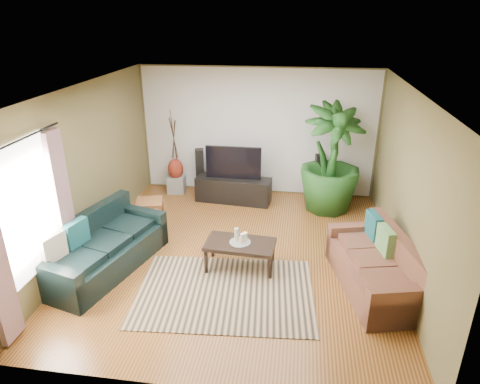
% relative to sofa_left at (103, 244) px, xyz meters
% --- Properties ---
extents(floor, '(5.50, 5.50, 0.00)m').
position_rel_sofa_left_xyz_m(floor, '(2.00, 0.68, -0.42)').
color(floor, '#965B26').
rests_on(floor, ground).
extents(ceiling, '(5.50, 5.50, 0.00)m').
position_rel_sofa_left_xyz_m(ceiling, '(2.00, 0.68, 2.28)').
color(ceiling, white).
rests_on(ceiling, ground).
extents(wall_back, '(5.00, 0.00, 5.00)m').
position_rel_sofa_left_xyz_m(wall_back, '(2.00, 3.43, 0.93)').
color(wall_back, brown).
rests_on(wall_back, ground).
extents(wall_front, '(5.00, 0.00, 5.00)m').
position_rel_sofa_left_xyz_m(wall_front, '(2.00, -2.07, 0.93)').
color(wall_front, brown).
rests_on(wall_front, ground).
extents(wall_left, '(0.00, 5.50, 5.50)m').
position_rel_sofa_left_xyz_m(wall_left, '(-0.50, 0.68, 0.92)').
color(wall_left, brown).
rests_on(wall_left, ground).
extents(wall_right, '(0.00, 5.50, 5.50)m').
position_rel_sofa_left_xyz_m(wall_right, '(4.50, 0.68, 0.92)').
color(wall_right, brown).
rests_on(wall_right, ground).
extents(backwall_panel, '(4.90, 0.00, 4.90)m').
position_rel_sofa_left_xyz_m(backwall_panel, '(2.00, 3.42, 0.93)').
color(backwall_panel, white).
rests_on(backwall_panel, ground).
extents(window_pane, '(0.00, 1.80, 1.80)m').
position_rel_sofa_left_xyz_m(window_pane, '(-0.48, -0.92, 0.97)').
color(window_pane, white).
rests_on(window_pane, ground).
extents(curtain_far, '(0.08, 0.35, 2.20)m').
position_rel_sofa_left_xyz_m(curtain_far, '(-0.43, -0.17, 0.72)').
color(curtain_far, gray).
rests_on(curtain_far, ground).
extents(curtain_rod, '(0.03, 1.90, 0.03)m').
position_rel_sofa_left_xyz_m(curtain_rod, '(-0.43, -0.92, 1.87)').
color(curtain_rod, black).
rests_on(curtain_rod, ground).
extents(sofa_left, '(1.46, 2.31, 0.85)m').
position_rel_sofa_left_xyz_m(sofa_left, '(0.00, 0.00, 0.00)').
color(sofa_left, black).
rests_on(sofa_left, floor).
extents(sofa_right, '(1.25, 2.00, 0.85)m').
position_rel_sofa_left_xyz_m(sofa_right, '(4.05, 0.07, 0.00)').
color(sofa_right, brown).
rests_on(sofa_right, floor).
extents(area_rug, '(2.64, 1.97, 0.01)m').
position_rel_sofa_left_xyz_m(area_rug, '(1.96, -0.35, -0.42)').
color(area_rug, tan).
rests_on(area_rug, floor).
extents(coffee_table, '(1.11, 0.66, 0.44)m').
position_rel_sofa_left_xyz_m(coffee_table, '(2.08, 0.34, -0.21)').
color(coffee_table, black).
rests_on(coffee_table, floor).
extents(candle_tray, '(0.33, 0.33, 0.01)m').
position_rel_sofa_left_xyz_m(candle_tray, '(2.08, 0.34, 0.02)').
color(candle_tray, gray).
rests_on(candle_tray, coffee_table).
extents(candle_tall, '(0.07, 0.07, 0.21)m').
position_rel_sofa_left_xyz_m(candle_tall, '(2.02, 0.37, 0.13)').
color(candle_tall, beige).
rests_on(candle_tall, candle_tray).
extents(candle_mid, '(0.07, 0.07, 0.16)m').
position_rel_sofa_left_xyz_m(candle_mid, '(2.12, 0.30, 0.11)').
color(candle_mid, beige).
rests_on(candle_mid, candle_tray).
extents(candle_short, '(0.07, 0.07, 0.14)m').
position_rel_sofa_left_xyz_m(candle_short, '(2.15, 0.40, 0.09)').
color(candle_short, white).
rests_on(candle_short, candle_tray).
extents(tv_stand, '(1.59, 0.61, 0.52)m').
position_rel_sofa_left_xyz_m(tv_stand, '(1.58, 2.81, -0.17)').
color(tv_stand, black).
rests_on(tv_stand, floor).
extents(television, '(1.14, 0.06, 0.67)m').
position_rel_sofa_left_xyz_m(television, '(1.58, 2.83, 0.43)').
color(television, black).
rests_on(television, tv_stand).
extents(speaker_left, '(0.22, 0.23, 0.99)m').
position_rel_sofa_left_xyz_m(speaker_left, '(0.78, 3.18, 0.07)').
color(speaker_left, black).
rests_on(speaker_left, floor).
extents(speaker_right, '(0.21, 0.22, 0.99)m').
position_rel_sofa_left_xyz_m(speaker_right, '(3.34, 3.18, 0.07)').
color(speaker_right, black).
rests_on(speaker_right, floor).
extents(potted_plant, '(1.59, 1.59, 2.14)m').
position_rel_sofa_left_xyz_m(potted_plant, '(3.52, 2.71, 0.64)').
color(potted_plant, '#1C4A18').
rests_on(potted_plant, floor).
extents(plant_pot, '(0.39, 0.39, 0.31)m').
position_rel_sofa_left_xyz_m(plant_pot, '(3.52, 2.71, -0.27)').
color(plant_pot, black).
rests_on(plant_pot, floor).
extents(pedestal, '(0.40, 0.40, 0.37)m').
position_rel_sofa_left_xyz_m(pedestal, '(0.25, 3.13, -0.24)').
color(pedestal, gray).
rests_on(pedestal, floor).
extents(vase, '(0.34, 0.34, 0.47)m').
position_rel_sofa_left_xyz_m(vase, '(0.25, 3.13, 0.11)').
color(vase, maroon).
rests_on(vase, pedestal).
extents(side_table, '(0.58, 0.58, 0.50)m').
position_rel_sofa_left_xyz_m(side_table, '(0.21, 1.51, -0.18)').
color(side_table, '#976031').
rests_on(side_table, floor).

